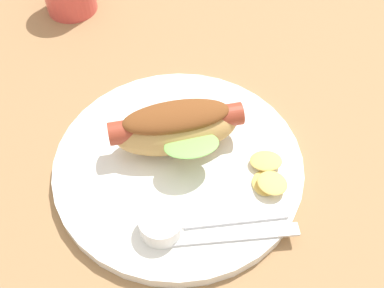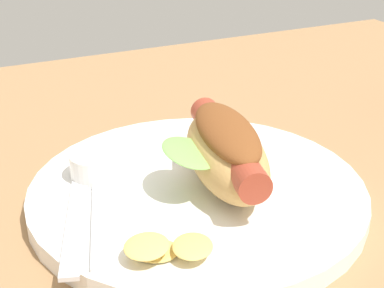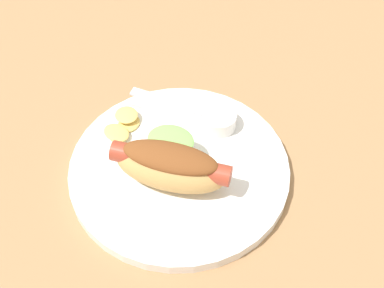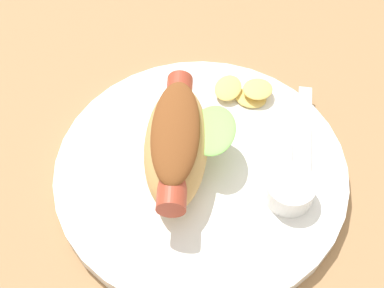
{
  "view_description": "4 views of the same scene",
  "coord_description": "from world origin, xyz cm",
  "px_view_note": "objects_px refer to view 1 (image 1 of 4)",
  "views": [
    {
      "loc": [
        26.92,
        -10.71,
        43.73
      ],
      "look_at": [
        -1.13,
        1.66,
        3.98
      ],
      "focal_mm": 42.27,
      "sensor_mm": 36.0,
      "label": 1
    },
    {
      "loc": [
        17.04,
        38.09,
        25.97
      ],
      "look_at": [
        -0.86,
        -0.21,
        5.44
      ],
      "focal_mm": 53.46,
      "sensor_mm": 36.0,
      "label": 2
    },
    {
      "loc": [
        -46.08,
        -4.62,
        61.7
      ],
      "look_at": [
        -0.53,
        -1.62,
        5.55
      ],
      "focal_mm": 54.27,
      "sensor_mm": 36.0,
      "label": 3
    },
    {
      "loc": [
        -6.74,
        -26.71,
        42.08
      ],
      "look_at": [
        -2.2,
        -0.23,
        5.56
      ],
      "focal_mm": 46.65,
      "sensor_mm": 36.0,
      "label": 4
    }
  ],
  "objects_px": {
    "sauce_ramekin": "(161,224)",
    "plate": "(181,163)",
    "knife": "(233,235)",
    "hot_dog": "(177,127)",
    "fork": "(218,220)",
    "chips_pile": "(268,175)"
  },
  "relations": [
    {
      "from": "sauce_ramekin",
      "to": "fork",
      "type": "relative_size",
      "value": 0.3
    },
    {
      "from": "hot_dog",
      "to": "fork",
      "type": "relative_size",
      "value": 1.01
    },
    {
      "from": "chips_pile",
      "to": "hot_dog",
      "type": "bearing_deg",
      "value": -139.65
    },
    {
      "from": "fork",
      "to": "sauce_ramekin",
      "type": "bearing_deg",
      "value": 2.19
    },
    {
      "from": "plate",
      "to": "hot_dog",
      "type": "relative_size",
      "value": 1.87
    },
    {
      "from": "plate",
      "to": "fork",
      "type": "bearing_deg",
      "value": 2.85
    },
    {
      "from": "sauce_ramekin",
      "to": "hot_dog",
      "type": "bearing_deg",
      "value": 148.89
    },
    {
      "from": "fork",
      "to": "knife",
      "type": "bearing_deg",
      "value": 125.11
    },
    {
      "from": "plate",
      "to": "sauce_ramekin",
      "type": "bearing_deg",
      "value": -35.65
    },
    {
      "from": "sauce_ramekin",
      "to": "plate",
      "type": "bearing_deg",
      "value": 144.35
    },
    {
      "from": "sauce_ramekin",
      "to": "knife",
      "type": "xyz_separation_m",
      "value": [
        0.04,
        0.06,
        -0.01
      ]
    },
    {
      "from": "fork",
      "to": "knife",
      "type": "height_order",
      "value": "same"
    },
    {
      "from": "sauce_ramekin",
      "to": "chips_pile",
      "type": "height_order",
      "value": "sauce_ramekin"
    },
    {
      "from": "hot_dog",
      "to": "sauce_ramekin",
      "type": "height_order",
      "value": "hot_dog"
    },
    {
      "from": "hot_dog",
      "to": "sauce_ramekin",
      "type": "distance_m",
      "value": 0.11
    },
    {
      "from": "plate",
      "to": "knife",
      "type": "distance_m",
      "value": 0.11
    },
    {
      "from": "hot_dog",
      "to": "sauce_ramekin",
      "type": "xyz_separation_m",
      "value": [
        0.1,
        -0.06,
        -0.02
      ]
    },
    {
      "from": "plate",
      "to": "chips_pile",
      "type": "distance_m",
      "value": 0.1
    },
    {
      "from": "hot_dog",
      "to": "knife",
      "type": "relative_size",
      "value": 1.13
    },
    {
      "from": "chips_pile",
      "to": "fork",
      "type": "bearing_deg",
      "value": -70.81
    },
    {
      "from": "plate",
      "to": "hot_dog",
      "type": "height_order",
      "value": "hot_dog"
    },
    {
      "from": "hot_dog",
      "to": "sauce_ramekin",
      "type": "bearing_deg",
      "value": 70.85
    }
  ]
}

